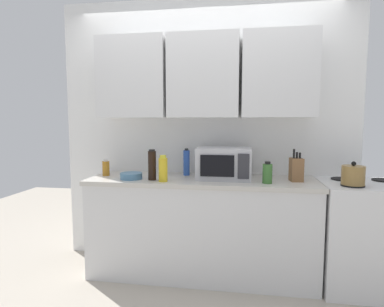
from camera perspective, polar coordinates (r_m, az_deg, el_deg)
wall_back_with_cabinets at (r=3.10m, az=2.33°, el=8.62°), size 2.92×0.38×2.60m
counter_run at (r=3.02m, az=1.71°, el=-12.86°), size 2.05×0.63×0.90m
stove_range at (r=3.16m, az=28.63°, el=-12.72°), size 0.76×0.64×0.91m
kettle at (r=2.85m, az=26.88°, el=-3.47°), size 0.18×0.18×0.19m
microwave at (r=2.89m, az=5.75°, el=-1.73°), size 0.48×0.37×0.28m
knife_block at (r=2.89m, az=18.16°, el=-2.71°), size 0.11×0.13×0.28m
bottle_amber_vinegar at (r=3.14m, az=-15.15°, el=-2.51°), size 0.07×0.07×0.16m
bottle_soy_dark at (r=2.83m, az=-7.16°, el=-2.07°), size 0.07×0.07×0.27m
bottle_green_oil at (r=2.73m, az=13.34°, el=-3.45°), size 0.08×0.08×0.18m
bottle_blue_cleaner at (r=3.05m, az=-1.00°, el=-1.62°), size 0.06×0.06×0.26m
bottle_yellow_mustard at (r=2.74m, az=-5.21°, el=-2.79°), size 0.08×0.08×0.23m
bowl_ceramic_small at (r=2.92m, az=-10.81°, el=-3.96°), size 0.20×0.20×0.06m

